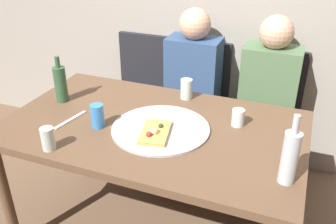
# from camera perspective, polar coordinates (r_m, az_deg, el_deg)

# --- Properties ---
(dining_table) EXTENTS (1.52, 0.90, 0.74)m
(dining_table) POSITION_cam_1_polar(r_m,az_deg,el_deg) (1.93, -2.28, -3.93)
(dining_table) COLOR brown
(dining_table) RESTS_ON ground_plane
(pizza_tray) EXTENTS (0.49, 0.49, 0.01)m
(pizza_tray) POSITION_cam_1_polar(r_m,az_deg,el_deg) (1.84, -1.14, -2.58)
(pizza_tray) COLOR #ADADB2
(pizza_tray) RESTS_ON dining_table
(pizza_slice_last) EXTENTS (0.17, 0.24, 0.05)m
(pizza_slice_last) POSITION_cam_1_polar(r_m,az_deg,el_deg) (1.77, -2.02, -3.16)
(pizza_slice_last) COLOR tan
(pizza_slice_last) RESTS_ON pizza_tray
(wine_bottle) EXTENTS (0.07, 0.07, 0.27)m
(wine_bottle) POSITION_cam_1_polar(r_m,az_deg,el_deg) (2.17, -16.30, 4.27)
(wine_bottle) COLOR #2D5133
(wine_bottle) RESTS_ON dining_table
(beer_bottle) EXTENTS (0.07, 0.07, 0.30)m
(beer_bottle) POSITION_cam_1_polar(r_m,az_deg,el_deg) (1.51, 18.34, -6.56)
(beer_bottle) COLOR #B2BCC1
(beer_bottle) RESTS_ON dining_table
(tumbler_near) EXTENTS (0.06, 0.06, 0.09)m
(tumbler_near) POSITION_cam_1_polar(r_m,az_deg,el_deg) (1.89, 10.79, -0.85)
(tumbler_near) COLOR silver
(tumbler_near) RESTS_ON dining_table
(tumbler_far) EXTENTS (0.06, 0.06, 0.11)m
(tumbler_far) POSITION_cam_1_polar(r_m,az_deg,el_deg) (1.75, -18.10, -3.96)
(tumbler_far) COLOR #B7C6BC
(tumbler_far) RESTS_ON dining_table
(wine_glass) EXTENTS (0.07, 0.07, 0.12)m
(wine_glass) POSITION_cam_1_polar(r_m,az_deg,el_deg) (2.13, 2.86, 3.58)
(wine_glass) COLOR #B7C6BC
(wine_glass) RESTS_ON dining_table
(soda_can) EXTENTS (0.07, 0.07, 0.12)m
(soda_can) POSITION_cam_1_polar(r_m,az_deg,el_deg) (1.87, -10.86, -0.60)
(soda_can) COLOR #337AC1
(soda_can) RESTS_ON dining_table
(table_knife) EXTENTS (0.06, 0.22, 0.01)m
(table_knife) POSITION_cam_1_polar(r_m,az_deg,el_deg) (1.99, -14.84, -1.16)
(table_knife) COLOR #B7B7BC
(table_knife) RESTS_ON dining_table
(chair_left) EXTENTS (0.44, 0.44, 0.90)m
(chair_left) POSITION_cam_1_polar(r_m,az_deg,el_deg) (2.86, -4.25, 3.79)
(chair_left) COLOR black
(chair_left) RESTS_ON ground_plane
(chair_middle) EXTENTS (0.44, 0.44, 0.90)m
(chair_middle) POSITION_cam_1_polar(r_m,az_deg,el_deg) (2.71, 4.18, 2.39)
(chair_middle) COLOR black
(chair_middle) RESTS_ON ground_plane
(chair_right) EXTENTS (0.44, 0.44, 0.90)m
(chair_right) POSITION_cam_1_polar(r_m,az_deg,el_deg) (2.63, 15.01, 0.52)
(chair_right) COLOR black
(chair_right) RESTS_ON ground_plane
(guest_in_sweater) EXTENTS (0.36, 0.56, 1.17)m
(guest_in_sweater) POSITION_cam_1_polar(r_m,az_deg,el_deg) (2.53, 3.23, 3.62)
(guest_in_sweater) COLOR navy
(guest_in_sweater) RESTS_ON ground_plane
(guest_in_beanie) EXTENTS (0.36, 0.56, 1.17)m
(guest_in_beanie) POSITION_cam_1_polar(r_m,az_deg,el_deg) (2.43, 14.87, 1.66)
(guest_in_beanie) COLOR #4C6B47
(guest_in_beanie) RESTS_ON ground_plane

